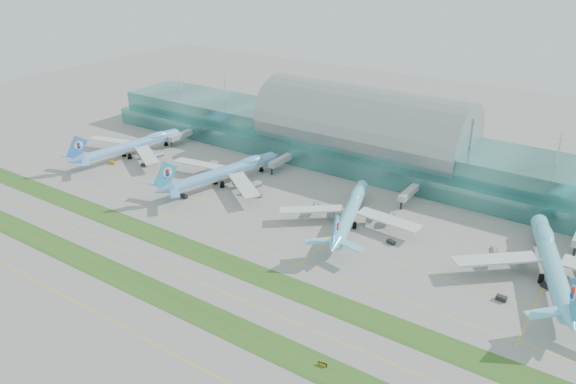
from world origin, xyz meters
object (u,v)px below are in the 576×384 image
Objects in this scene: airliner_a at (132,145)px; taxiway_sign_east at (322,364)px; terminal at (362,138)px; airliner_c at (351,211)px; airliner_b at (225,172)px; airliner_d at (551,261)px.

taxiway_sign_east is (182.75, -89.11, -5.83)m from airliner_a.
terminal reaches higher than airliner_c.
taxiway_sign_east is at bearing -24.82° from airliner_b.
airliner_a is 0.94× the size of airliner_d.
airliner_c is 82.99m from airliner_d.
airliner_d is (228.50, 0.31, 0.60)m from airliner_a.
airliner_a is at bearing -149.98° from terminal.
airliner_a reaches higher than airliner_c.
terminal is 4.24× the size of airliner_d.
taxiway_sign_east is (111.94, -88.56, -6.05)m from airliner_b.
airliner_a is 203.41m from taxiway_sign_east.
taxiway_sign_east is at bearing -136.29° from airliner_d.
airliner_d is (113.76, -65.99, -7.20)m from terminal.
airliner_d is at bearing 54.97° from taxiway_sign_east.
airliner_b is 0.97× the size of airliner_d.
airliner_c is (30.85, -69.67, -8.06)m from terminal.
airliner_d is at bearing 13.85° from airliner_b.
terminal is 170.19m from taxiway_sign_east.
terminal is 4.39× the size of airliner_b.
airliner_a is 145.63m from airliner_c.
airliner_c is (74.77, -2.82, -0.49)m from airliner_b.
airliner_a is 26.30× the size of taxiway_sign_east.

